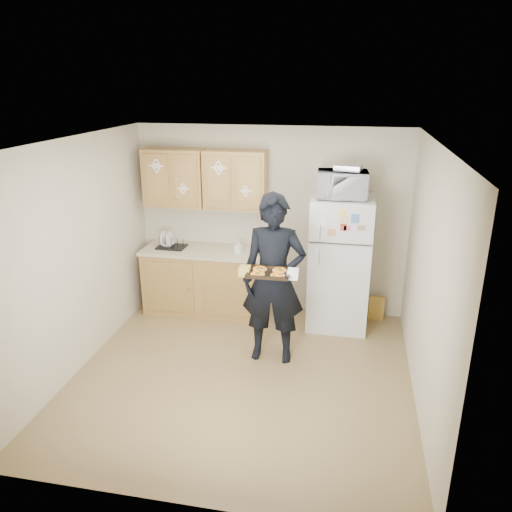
{
  "coord_description": "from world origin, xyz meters",
  "views": [
    {
      "loc": [
        1.05,
        -4.57,
        3.04
      ],
      "look_at": [
        0.06,
        0.45,
        1.23
      ],
      "focal_mm": 35.0,
      "sensor_mm": 36.0,
      "label": 1
    }
  ],
  "objects_px": {
    "refrigerator": "(339,263)",
    "dish_rack": "(171,242)",
    "baking_tray": "(269,273)",
    "person": "(274,280)",
    "microwave": "(342,185)"
  },
  "relations": [
    {
      "from": "person",
      "to": "microwave",
      "type": "relative_size",
      "value": 3.26
    },
    {
      "from": "refrigerator",
      "to": "baking_tray",
      "type": "xyz_separation_m",
      "value": [
        -0.69,
        -1.28,
        0.31
      ]
    },
    {
      "from": "refrigerator",
      "to": "microwave",
      "type": "distance_m",
      "value": 1.01
    },
    {
      "from": "person",
      "to": "microwave",
      "type": "height_order",
      "value": "microwave"
    },
    {
      "from": "dish_rack",
      "to": "refrigerator",
      "type": "bearing_deg",
      "value": -1.21
    },
    {
      "from": "refrigerator",
      "to": "person",
      "type": "xyz_separation_m",
      "value": [
        -0.69,
        -0.98,
        0.11
      ]
    },
    {
      "from": "refrigerator",
      "to": "dish_rack",
      "type": "height_order",
      "value": "refrigerator"
    },
    {
      "from": "refrigerator",
      "to": "dish_rack",
      "type": "xyz_separation_m",
      "value": [
        -2.25,
        0.05,
        0.12
      ]
    },
    {
      "from": "microwave",
      "to": "dish_rack",
      "type": "height_order",
      "value": "microwave"
    },
    {
      "from": "refrigerator",
      "to": "dish_rack",
      "type": "bearing_deg",
      "value": 178.79
    },
    {
      "from": "baking_tray",
      "to": "person",
      "type": "bearing_deg",
      "value": 87.19
    },
    {
      "from": "baking_tray",
      "to": "dish_rack",
      "type": "bearing_deg",
      "value": 138.06
    },
    {
      "from": "person",
      "to": "dish_rack",
      "type": "distance_m",
      "value": 1.87
    },
    {
      "from": "refrigerator",
      "to": "baking_tray",
      "type": "relative_size",
      "value": 3.84
    },
    {
      "from": "refrigerator",
      "to": "person",
      "type": "relative_size",
      "value": 0.88
    }
  ]
}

